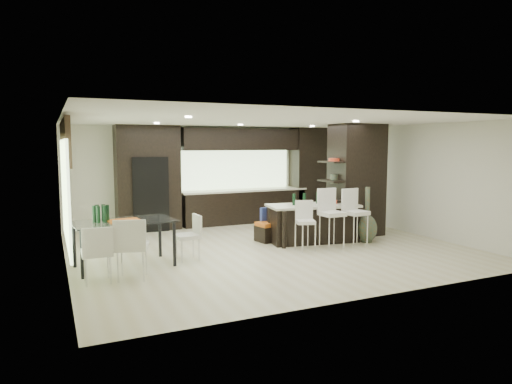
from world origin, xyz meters
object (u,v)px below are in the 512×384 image
chair_near (132,251)px  chair_far (97,256)px  stool_mid (332,225)px  bench (280,230)px  chair_end (188,239)px  stool_right (356,223)px  kitchen_island (313,223)px  stool_left (305,231)px  dining_table (125,244)px  floor_vase (367,215)px

chair_near → chair_far: (-0.55, 0.02, -0.04)m
stool_mid → chair_near: (-4.24, -0.50, -0.04)m
bench → chair_end: size_ratio=1.45×
chair_near → stool_right: bearing=23.0°
chair_end → kitchen_island: bearing=-84.3°
kitchen_island → stool_right: stool_right is taller
stool_left → bench: stool_left is taller
stool_mid → dining_table: stool_mid is taller
bench → floor_vase: 2.02m
chair_near → chair_end: (1.17, 0.83, -0.07)m
floor_vase → chair_end: (-4.15, 0.13, -0.23)m
floor_vase → chair_near: bearing=-172.5°
bench → dining_table: bearing=-175.7°
dining_table → bench: bearing=8.8°
stool_right → bench: (-1.22, 1.26, -0.28)m
stool_mid → dining_table: bearing=174.3°
stool_mid → chair_far: (-4.79, -0.48, -0.09)m
chair_near → stool_left: bearing=25.6°
chair_far → chair_end: 1.90m
chair_near → chair_end: size_ratio=1.18×
chair_near → chair_far: size_ratio=1.10×
stool_mid → stool_right: stool_mid is taller
bench → kitchen_island: bearing=-50.2°
stool_right → chair_end: (-3.69, 0.32, -0.10)m
stool_mid → dining_table: size_ratio=0.59×
floor_vase → chair_far: 5.91m
stool_right → bench: bearing=127.8°
chair_far → chair_end: (1.72, 0.81, -0.03)m
kitchen_island → floor_vase: (1.08, -0.57, 0.21)m
dining_table → chair_near: (0.00, -0.83, 0.05)m
kitchen_island → bench: 0.80m
stool_right → chair_far: (-5.42, -0.48, -0.07)m
floor_vase → chair_far: bearing=-173.4°
dining_table → stool_right: bearing=-9.3°
dining_table → chair_far: bearing=-129.8°
floor_vase → kitchen_island: bearing=152.2°
bench → chair_near: 4.06m
stool_mid → stool_right: 0.62m
stool_mid → chair_end: stool_mid is taller
stool_mid → chair_end: (-3.07, 0.33, -0.11)m
stool_right → chair_far: stool_right is taller
kitchen_island → dining_table: (-4.24, -0.44, -0.00)m
dining_table → kitchen_island: bearing=0.4°
kitchen_island → floor_vase: size_ratio=1.62×
dining_table → floor_vase: bearing=-7.0°
dining_table → chair_end: 1.17m
kitchen_island → bench: (-0.59, 0.50, -0.20)m
stool_mid → bench: size_ratio=0.89×
kitchen_island → chair_far: bearing=-156.1°
bench → chair_near: chair_near is taller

